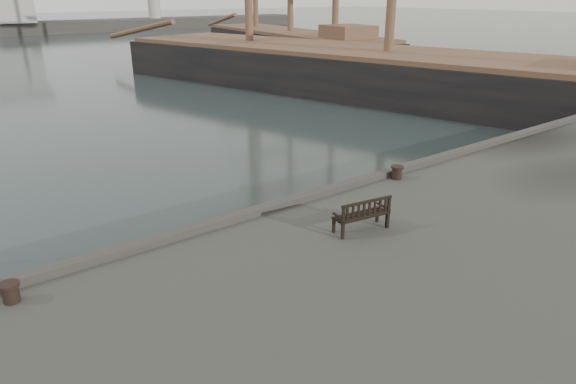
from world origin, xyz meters
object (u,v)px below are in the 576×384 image
at_px(bollard_right, 397,172).
at_px(tall_ship_far, 290,51).
at_px(bollard_left, 11,293).
at_px(tall_ship_main, 386,83).
at_px(bench, 361,220).

xyz_separation_m(bollard_right, tall_ship_far, (23.89, 36.10, -0.90)).
bearing_deg(tall_ship_far, bollard_left, -124.64).
bearing_deg(bollard_left, tall_ship_main, 29.84).
xyz_separation_m(bollard_left, tall_ship_far, (34.35, 36.30, -0.89)).
bearing_deg(bollard_right, tall_ship_main, 43.10).
xyz_separation_m(bench, tall_ship_main, (19.40, 16.88, -0.96)).
bearing_deg(bollard_left, bench, -13.43).
bearing_deg(tall_ship_main, bench, -152.86).
relative_size(bollard_left, tall_ship_main, 0.01).
bearing_deg(tall_ship_far, tall_ship_main, -101.67).
relative_size(bench, tall_ship_far, 0.05).
bearing_deg(tall_ship_far, bollard_right, -114.72).
bearing_deg(bollard_right, bollard_left, -178.92).
xyz_separation_m(bollard_left, tall_ship_main, (26.48, 15.19, -0.90)).
distance_m(bollard_left, bollard_right, 10.46).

